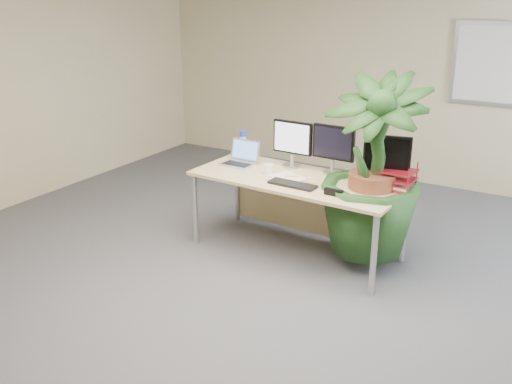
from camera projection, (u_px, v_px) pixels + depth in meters
The scene contains 17 objects.
floor at pixel (230, 322), 4.30m from camera, with size 8.00×8.00×0.00m, color #414145.
back_wall at pixel (405, 75), 7.07m from camera, with size 7.00×0.04×2.70m, color tan.
whiteboard at pixel (511, 66), 6.40m from camera, with size 1.30×0.04×0.95m.
desk at pixel (302, 191), 5.33m from camera, with size 1.96×0.89×0.74m.
floor_plant at pixel (371, 187), 4.94m from camera, with size 0.84×0.84×1.50m, color #163C17.
monitor_left at pixel (293, 141), 5.42m from camera, with size 0.40×0.18×0.45m.
monitor_right at pixel (333, 146), 5.22m from camera, with size 0.41×0.19×0.46m.
monitor_dark at pixel (387, 157), 4.90m from camera, with size 0.41×0.18×0.45m.
laptop at pixel (241, 158), 5.58m from camera, with size 0.33×0.29×0.23m.
keyboard at pixel (293, 184), 4.99m from camera, with size 0.43×0.14×0.02m, color black.
coffee_mug at pixel (268, 169), 5.28m from camera, with size 0.12×0.08×0.10m.
spiral_notebook at pixel (288, 177), 5.18m from camera, with size 0.30×0.23×0.01m, color white.
orange_pen at pixel (292, 176), 5.19m from camera, with size 0.01×0.01×0.13m, color #CD6716.
yellow_highlighter at pixel (311, 182), 5.06m from camera, with size 0.02×0.02×0.12m, color yellow.
water_bottle at pixel (243, 144), 5.81m from camera, with size 0.07×0.07×0.27m.
letter_tray at pixel (395, 180), 4.91m from camera, with size 0.35×0.27×0.16m.
stapler at pixel (334, 193), 4.75m from camera, with size 0.16×0.04×0.05m, color black.
Camera 1 is at (2.07, -3.08, 2.39)m, focal length 40.00 mm.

